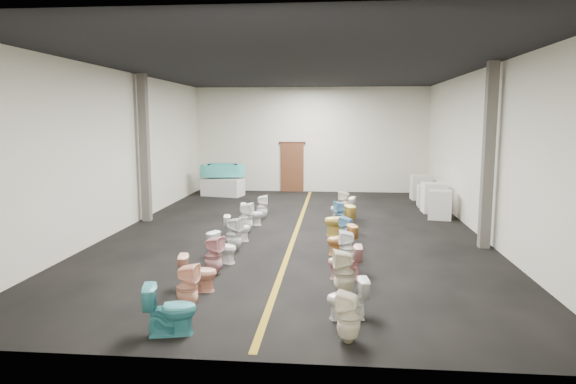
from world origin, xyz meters
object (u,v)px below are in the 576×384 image
Objects in this scene: appliance_crate_c at (427,196)px; toilet_right_9 at (343,209)px; toilet_right_5 at (341,240)px; toilet_right_10 at (345,203)px; display_table at (223,187)px; appliance_crate_b at (433,198)px; appliance_crate_a at (440,205)px; toilet_right_6 at (347,230)px; toilet_right_0 at (349,317)px; toilet_right_4 at (347,249)px; toilet_left_7 at (246,218)px; toilet_right_7 at (339,220)px; toilet_right_1 at (347,299)px; toilet_left_5 at (234,234)px; toilet_right_3 at (345,262)px; toilet_right_8 at (341,215)px; toilet_left_9 at (262,207)px; toilet_left_1 at (187,287)px; toilet_left_8 at (252,214)px; toilet_left_2 at (198,273)px; appliance_crate_d at (420,187)px; toilet_right_2 at (344,273)px; toilet_left_6 at (237,228)px; toilet_left_0 at (170,309)px; toilet_left_4 at (223,247)px; toilet_left_3 at (214,256)px.

appliance_crate_c is 0.98× the size of toilet_right_9.
toilet_right_9 is at bearing -135.42° from appliance_crate_c.
toilet_right_5 is 0.87× the size of toilet_right_10.
appliance_crate_b is at bearing -21.06° from display_table.
appliance_crate_a is 3.16m from toilet_right_9.
appliance_crate_b is at bearing 172.67° from toilet_right_6.
toilet_right_4 is at bearing -168.67° from toilet_right_0.
appliance_crate_c is 0.90× the size of toilet_left_7.
toilet_right_1 is at bearing -18.31° from toilet_right_7.
toilet_left_5 reaches higher than toilet_right_9.
toilet_right_8 reaches higher than toilet_right_3.
toilet_right_1 is at bearing -149.46° from toilet_left_7.
toilet_left_9 is at bearing 1.66° from toilet_left_7.
toilet_left_9 is at bearing 3.23° from toilet_left_1.
toilet_right_0 is (2.67, -7.90, 0.04)m from toilet_left_8.
toilet_left_9 is 2.54m from toilet_right_9.
toilet_left_1 is at bearing -100.88° from toilet_right_1.
toilet_left_2 is (2.14, -11.72, -0.02)m from display_table.
toilet_left_8 is (-5.78, -5.54, -0.14)m from appliance_crate_d.
toilet_right_10 reaches higher than toilet_left_2.
appliance_crate_c is 0.91× the size of toilet_right_2.
appliance_crate_c is at bearing 137.25° from toilet_right_5.
appliance_crate_b is at bearing 111.38° from toilet_right_8.
toilet_right_4 is at bearing -135.93° from toilet_left_6.
toilet_right_1 is 0.83× the size of toilet_right_10.
toilet_right_8 is at bearing 172.81° from toilet_right_2.
toilet_left_0 is at bearing -113.03° from appliance_crate_d.
toilet_right_9 reaches higher than toilet_left_4.
toilet_right_9 is at bearing -167.85° from toilet_right_0.
appliance_crate_c is 0.95× the size of toilet_left_3.
toilet_left_0 is at bearing -60.29° from toilet_right_2.
toilet_right_2 reaches higher than toilet_right_7.
toilet_right_7 is at bearing -55.27° from display_table.
toilet_left_9 is (0.16, 0.98, 0.05)m from toilet_left_8.
toilet_right_6 is 0.91× the size of toilet_right_9.
toilet_left_1 is 2.76m from toilet_right_2.
appliance_crate_c is at bearing 121.21° from toilet_right_8.
appliance_crate_d is (7.94, -0.22, 0.11)m from display_table.
toilet_left_3 is 1.01× the size of toilet_right_4.
appliance_crate_b reaches higher than toilet_right_9.
toilet_left_9 is 0.91× the size of toilet_right_2.
appliance_crate_b is 1.44× the size of toilet_left_2.
toilet_right_9 is (0.06, 6.78, -0.03)m from toilet_right_2.
toilet_left_6 is (-0.07, 2.91, -0.06)m from toilet_left_3.
toilet_right_10 is at bearing -173.42° from toilet_right_9.
toilet_right_3 is (2.62, 1.93, -0.05)m from toilet_left_1.
toilet_right_1 is (2.70, -1.07, -0.02)m from toilet_left_2.
appliance_crate_d is (0.00, 1.66, 0.10)m from appliance_crate_c.
toilet_right_6 is at bearing 175.25° from toilet_right_4.
appliance_crate_c is 11.42m from toilet_left_2.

